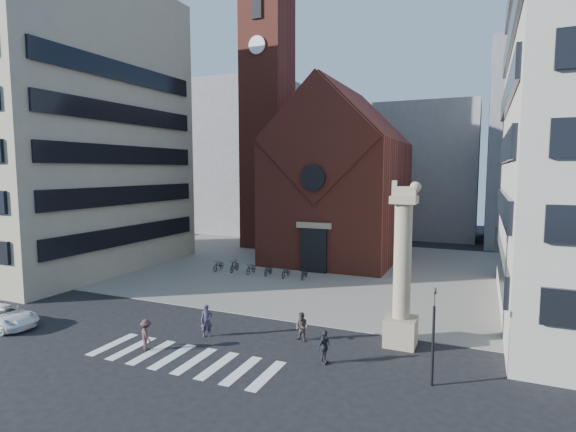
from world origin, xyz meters
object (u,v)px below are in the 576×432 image
object	(u,v)px
pedestrian_2	(324,347)
scooter_0	(219,265)
pedestrian_0	(207,321)
traffic_light	(433,334)
white_car	(1,317)
lion_column	(402,281)
pedestrian_1	(302,327)

from	to	relation	value
pedestrian_2	scooter_0	xyz separation A→B (m)	(-15.32, 14.93, -0.28)
pedestrian_0	pedestrian_2	size ratio (longest dim) A/B	1.09
traffic_light	white_car	world-z (taller)	traffic_light
lion_column	white_car	bearing A→B (deg)	-163.17
lion_column	white_car	size ratio (longest dim) A/B	1.88
pedestrian_2	scooter_0	distance (m)	21.39
pedestrian_0	scooter_0	size ratio (longest dim) A/B	0.97
traffic_light	pedestrian_1	distance (m)	7.56
lion_column	pedestrian_2	size ratio (longest dim) A/B	5.30
pedestrian_2	scooter_0	world-z (taller)	pedestrian_2
pedestrian_1	traffic_light	bearing A→B (deg)	-3.25
white_car	pedestrian_0	bearing A→B (deg)	-75.37
white_car	pedestrian_0	xyz separation A→B (m)	(11.89, 3.61, 0.25)
traffic_light	scooter_0	size ratio (longest dim) A/B	2.33
white_car	pedestrian_1	world-z (taller)	pedestrian_1
pedestrian_1	lion_column	bearing A→B (deg)	33.29
white_car	pedestrian_2	world-z (taller)	pedestrian_2
pedestrian_0	pedestrian_2	distance (m)	7.16
traffic_light	pedestrian_0	size ratio (longest dim) A/B	2.40
scooter_0	traffic_light	bearing A→B (deg)	-40.60
lion_column	traffic_light	world-z (taller)	lion_column
white_car	pedestrian_2	size ratio (longest dim) A/B	2.82
pedestrian_1	pedestrian_2	size ratio (longest dim) A/B	0.96
pedestrian_1	pedestrian_2	xyz separation A→B (m)	(2.04, -2.22, 0.03)
traffic_light	white_car	xyz separation A→B (m)	(-23.96, -2.65, -1.65)
traffic_light	pedestrian_2	bearing A→B (deg)	177.41
pedestrian_0	scooter_0	bearing A→B (deg)	84.01
traffic_light	white_car	bearing A→B (deg)	-173.70
pedestrian_2	white_car	bearing A→B (deg)	111.44
traffic_light	white_car	distance (m)	24.16
lion_column	pedestrian_2	xyz separation A→B (m)	(-2.96, -3.78, -2.64)
lion_column	pedestrian_1	xyz separation A→B (m)	(-5.00, -1.55, -2.67)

